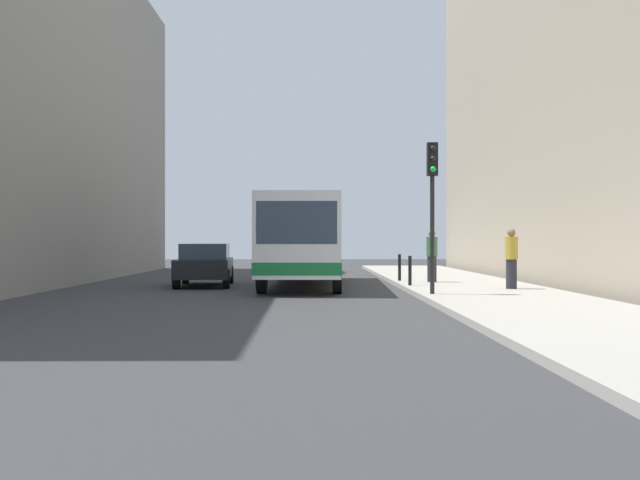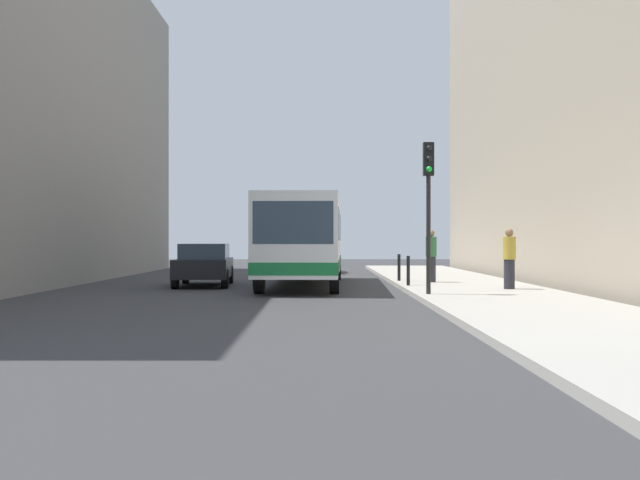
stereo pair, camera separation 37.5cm
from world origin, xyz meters
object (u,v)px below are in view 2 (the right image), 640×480
Objects in this scene: bollard_near at (410,271)px; bus at (306,237)px; pedestrian_near_signal at (511,259)px; pedestrian_mid_sidewalk at (433,256)px; car_behind_bus at (317,257)px; car_beside_bus at (206,263)px; traffic_light at (430,188)px; bollard_mid at (401,267)px.

bus is at bearing 145.14° from bollard_near.
pedestrian_near_signal is at bearing 148.55° from bus.
pedestrian_near_signal is (6.21, -4.10, -0.67)m from bus.
bollard_near is 2.24m from pedestrian_mid_sidewalk.
car_behind_bus is 4.64× the size of bollard_near.
car_beside_bus is at bearing 132.91° from pedestrian_near_signal.
traffic_light is (3.15, -17.09, 2.22)m from car_behind_bus.
car_behind_bus is at bearing 102.97° from bollard_near.
traffic_light is at bearing 100.32° from car_behind_bus.
bollard_mid is (6.91, 0.54, -0.16)m from car_beside_bus.
bollard_mid is at bearing 90.00° from bollard_near.
pedestrian_mid_sidewalk is at bearing 176.45° from bus.
bollard_mid is at bearing 97.04° from pedestrian_near_signal.
pedestrian_near_signal is at bearing -58.42° from bollard_mid.
traffic_light reaches higher than pedestrian_mid_sidewalk.
bollard_near is at bearing 123.85° from pedestrian_near_signal.
traffic_light is at bearing 121.29° from bus.
bollard_mid is (0.00, 2.85, 0.00)m from bollard_near.
bus is at bearing 119.32° from traffic_light.
traffic_light reaches higher than pedestrian_near_signal.
car_beside_bus is 2.48× the size of pedestrian_mid_sidewalk.
car_beside_bus is 7.94m from pedestrian_mid_sidewalk.
car_beside_bus reaches higher than bollard_mid.
traffic_light is at bearing -89.15° from bollard_mid.
car_behind_bus is 13.58m from bollard_near.
bus is at bearing 88.04° from car_behind_bus.
bollard_near is 2.85m from bollard_mid.
traffic_light reaches higher than car_beside_bus.
bollard_near is at bearing 158.06° from car_beside_bus.
traffic_light reaches higher than bollard_mid.
bus is at bearing -171.96° from bollard_mid.
car_behind_bus is at bearing -92.69° from pedestrian_mid_sidewalk.
car_behind_bus is 2.43× the size of pedestrian_mid_sidewalk.
bollard_near is (6.91, -2.30, -0.16)m from car_beside_bus.
car_beside_bus is 1.10× the size of traffic_light.
pedestrian_near_signal is at bearing 153.96° from car_beside_bus.
bollard_near is at bearing 91.48° from traffic_light.
pedestrian_near_signal is (9.72, -4.04, 0.27)m from car_beside_bus.
pedestrian_mid_sidewalk is at bearing 62.27° from bollard_near.
bollard_near is at bearing -90.00° from bollard_mid.
traffic_light reaches higher than car_behind_bus.
bollard_mid is at bearing -64.16° from pedestrian_mid_sidewalk.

